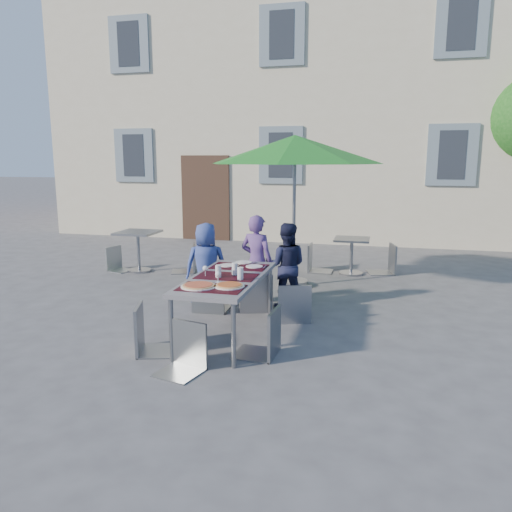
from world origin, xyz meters
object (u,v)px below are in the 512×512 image
(pizza_near_left, at_px, (199,286))
(chair_0, at_px, (210,268))
(child_2, at_px, (286,265))
(bg_chair_r_1, at_px, (388,241))
(bg_chair_r_0, at_px, (188,241))
(bg_chair_l_0, at_px, (117,244))
(chair_2, at_px, (294,279))
(patio_umbrella, at_px, (295,150))
(child_1, at_px, (257,262))
(dining_table, at_px, (227,281))
(cafe_table_0, at_px, (138,244))
(chair_1, at_px, (256,269))
(pizza_near_right, at_px, (229,285))
(chair_3, at_px, (148,300))
(chair_4, at_px, (265,303))
(chair_5, at_px, (183,319))
(bg_chair_l_1, at_px, (316,241))
(child_0, at_px, (206,265))
(cafe_table_1, at_px, (352,251))

(pizza_near_left, relative_size, chair_0, 0.37)
(child_2, bearing_deg, bg_chair_r_1, -125.46)
(pizza_near_left, bearing_deg, bg_chair_r_0, 113.32)
(child_2, distance_m, bg_chair_l_0, 3.93)
(child_2, bearing_deg, chair_2, 103.21)
(bg_chair_r_1, bearing_deg, bg_chair_l_0, -168.56)
(patio_umbrella, bearing_deg, child_1, -102.43)
(dining_table, bearing_deg, cafe_table_0, 132.08)
(bg_chair_r_1, bearing_deg, bg_chair_r_0, -167.64)
(chair_1, relative_size, patio_umbrella, 0.37)
(pizza_near_right, height_order, bg_chair_r_1, bg_chair_r_1)
(chair_1, relative_size, chair_3, 1.01)
(chair_1, bearing_deg, pizza_near_left, -97.90)
(pizza_near_right, xyz_separation_m, bg_chair_r_0, (-1.94, 3.65, -0.18))
(child_2, bearing_deg, pizza_near_right, 74.98)
(chair_1, height_order, cafe_table_0, chair_1)
(chair_2, bearing_deg, patio_umbrella, 100.09)
(chair_0, bearing_deg, pizza_near_left, -75.07)
(chair_4, xyz_separation_m, cafe_table_0, (-3.27, 3.45, -0.06))
(chair_2, height_order, chair_3, chair_3)
(chair_3, bearing_deg, bg_chair_r_1, 61.02)
(chair_2, xyz_separation_m, cafe_table_0, (-3.37, 2.22, -0.04))
(chair_3, bearing_deg, bg_chair_l_0, 123.85)
(pizza_near_left, height_order, chair_3, chair_3)
(chair_4, bearing_deg, bg_chair_l_0, 137.26)
(dining_table, relative_size, chair_0, 1.76)
(bg_chair_r_0, xyz_separation_m, bg_chair_r_1, (3.65, 0.80, 0.03))
(chair_4, relative_size, chair_5, 1.08)
(chair_5, relative_size, bg_chair_r_1, 0.90)
(child_1, bearing_deg, bg_chair_r_1, -109.46)
(pizza_near_left, height_order, bg_chair_r_0, bg_chair_r_0)
(bg_chair_l_1, bearing_deg, chair_1, -100.01)
(dining_table, relative_size, pizza_near_right, 5.52)
(child_0, relative_size, cafe_table_0, 1.60)
(chair_1, bearing_deg, pizza_near_right, -86.58)
(child_2, bearing_deg, bg_chair_l_0, -30.30)
(pizza_near_right, distance_m, chair_4, 0.44)
(bg_chair_r_0, relative_size, bg_chair_r_1, 0.95)
(patio_umbrella, distance_m, bg_chair_r_1, 2.63)
(chair_4, relative_size, patio_umbrella, 0.36)
(cafe_table_1, bearing_deg, chair_2, -100.76)
(dining_table, bearing_deg, pizza_near_left, -104.39)
(chair_3, xyz_separation_m, chair_5, (0.56, -0.36, -0.06))
(child_1, bearing_deg, chair_0, 46.15)
(patio_umbrella, bearing_deg, chair_0, -117.32)
(pizza_near_left, bearing_deg, chair_4, 7.25)
(chair_1, bearing_deg, child_2, 39.27)
(cafe_table_0, xyz_separation_m, cafe_table_1, (3.93, 0.76, -0.10))
(dining_table, height_order, child_0, child_0)
(dining_table, bearing_deg, child_0, 120.56)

